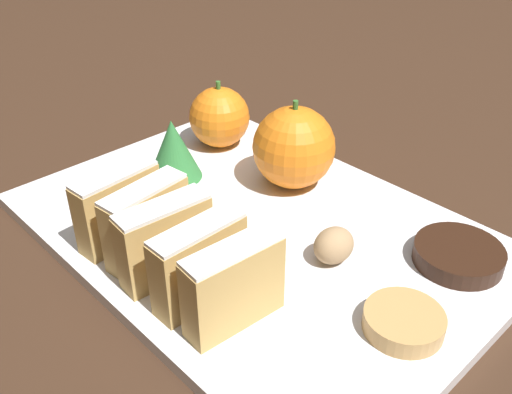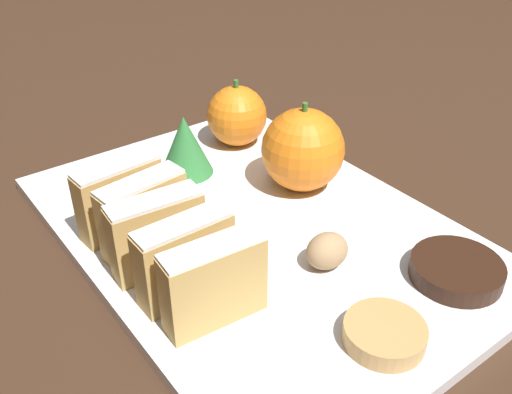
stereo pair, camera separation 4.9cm
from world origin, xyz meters
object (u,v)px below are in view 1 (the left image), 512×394
(walnut, at_px, (334,245))
(chocolate_cookie, at_px, (458,255))
(orange_near, at_px, (294,147))
(orange_far, at_px, (219,117))

(walnut, distance_m, chocolate_cookie, 0.10)
(orange_near, distance_m, chocolate_cookie, 0.18)
(orange_far, height_order, walnut, orange_far)
(orange_near, bearing_deg, orange_far, 88.61)
(walnut, bearing_deg, orange_far, 72.91)
(orange_near, height_order, chocolate_cookie, orange_near)
(orange_far, bearing_deg, chocolate_cookie, -89.29)
(walnut, bearing_deg, chocolate_cookie, -45.43)
(orange_far, relative_size, chocolate_cookie, 1.03)
(orange_near, relative_size, orange_far, 1.19)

